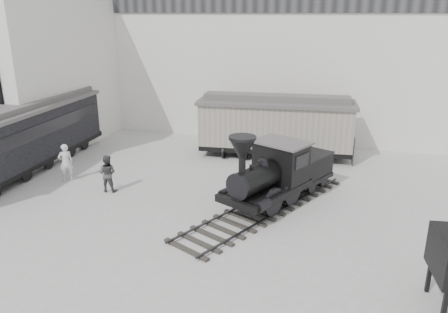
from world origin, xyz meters
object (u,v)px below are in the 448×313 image
(passenger_coach, at_px, (23,137))
(boxcar, at_px, (275,125))
(locomotive, at_px, (276,176))
(visitor_a, at_px, (66,162))
(visitor_b, at_px, (107,173))

(passenger_coach, bearing_deg, boxcar, 23.61)
(boxcar, bearing_deg, passenger_coach, -158.93)
(locomotive, distance_m, visitor_a, 10.51)
(passenger_coach, height_order, visitor_b, passenger_coach)
(passenger_coach, height_order, visitor_a, passenger_coach)
(locomotive, xyz_separation_m, passenger_coach, (-13.46, 0.39, 0.59))
(visitor_b, bearing_deg, locomotive, 178.56)
(locomotive, bearing_deg, visitor_a, -153.68)
(boxcar, distance_m, visitor_a, 11.57)
(boxcar, xyz_separation_m, passenger_coach, (-12.21, -6.24, -0.03))
(boxcar, bearing_deg, locomotive, -85.30)
(locomotive, height_order, boxcar, boxcar)
(visitor_b, bearing_deg, visitor_a, -20.67)
(visitor_a, bearing_deg, locomotive, 138.23)
(locomotive, relative_size, visitor_a, 5.15)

